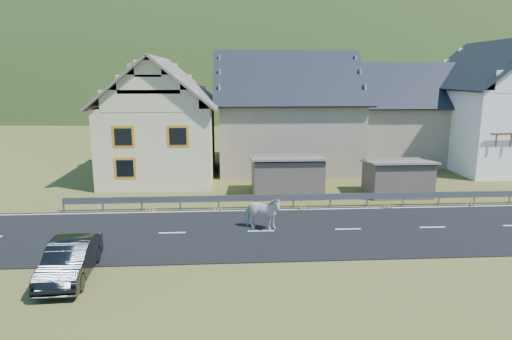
{
  "coord_description": "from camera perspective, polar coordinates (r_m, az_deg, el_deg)",
  "views": [
    {
      "loc": [
        -5.47,
        -19.61,
        7.01
      ],
      "look_at": [
        -4.07,
        2.53,
        2.34
      ],
      "focal_mm": 32.0,
      "sensor_mm": 36.0,
      "label": 1
    }
  ],
  "objects": [
    {
      "name": "house_stone_a",
      "position": [
        34.97,
        3.77,
        7.98
      ],
      "size": [
        10.8,
        9.8,
        8.9
      ],
      "color": "gray",
      "rests_on": "ground"
    },
    {
      "name": "shed_left",
      "position": [
        26.99,
        3.86,
        -0.78
      ],
      "size": [
        4.3,
        3.3,
        2.4
      ],
      "primitive_type": "cube",
      "color": "brown",
      "rests_on": "ground"
    },
    {
      "name": "road",
      "position": [
        21.52,
        11.41,
        -7.3
      ],
      "size": [
        60.0,
        7.0,
        0.04
      ],
      "primitive_type": "cube",
      "color": "black",
      "rests_on": "ground"
    },
    {
      "name": "house_stone_b",
      "position": [
        39.46,
        18.06,
        7.29
      ],
      "size": [
        9.8,
        8.8,
        8.1
      ],
      "color": "gray",
      "rests_on": "ground"
    },
    {
      "name": "conifer_patch",
      "position": [
        138.75,
        -24.97,
        10.4
      ],
      "size": [
        76.0,
        50.0,
        28.0
      ],
      "primitive_type": "ellipsoid",
      "color": "black",
      "rests_on": "ground"
    },
    {
      "name": "lane_markings",
      "position": [
        21.52,
        11.41,
        -7.24
      ],
      "size": [
        60.0,
        6.6,
        0.01
      ],
      "primitive_type": "cube",
      "color": "silver",
      "rests_on": "road"
    },
    {
      "name": "mountain",
      "position": [
        201.7,
        -0.61,
        4.21
      ],
      "size": [
        440.0,
        280.0,
        260.0
      ],
      "primitive_type": "ellipsoid",
      "color": "#283F18",
      "rests_on": "ground"
    },
    {
      "name": "horse",
      "position": [
        20.86,
        0.75,
        -5.39
      ],
      "size": [
        1.44,
        2.01,
        1.55
      ],
      "primitive_type": "imported",
      "rotation": [
        0.0,
        0.0,
        1.2
      ],
      "color": "silver",
      "rests_on": "road"
    },
    {
      "name": "ground",
      "position": [
        21.53,
        11.41,
        -7.35
      ],
      "size": [
        160.0,
        160.0,
        0.0
      ],
      "primitive_type": "plane",
      "color": "#46491E",
      "rests_on": "ground"
    },
    {
      "name": "house_cream",
      "position": [
        32.04,
        -11.83,
        6.9
      ],
      "size": [
        7.8,
        9.8,
        8.3
      ],
      "color": "beige",
      "rests_on": "ground"
    },
    {
      "name": "car",
      "position": [
        17.48,
        -22.21,
        -10.34
      ],
      "size": [
        1.6,
        4.07,
        1.32
      ],
      "primitive_type": "imported",
      "rotation": [
        0.0,
        0.0,
        0.05
      ],
      "color": "black",
      "rests_on": "ground"
    },
    {
      "name": "house_white",
      "position": [
        39.4,
        27.97,
        7.69
      ],
      "size": [
        8.8,
        10.8,
        9.7
      ],
      "color": "white",
      "rests_on": "ground"
    },
    {
      "name": "guardrail",
      "position": [
        24.78,
        9.29,
        -3.35
      ],
      "size": [
        28.1,
        0.09,
        0.75
      ],
      "color": "#93969B",
      "rests_on": "ground"
    },
    {
      "name": "shed_right",
      "position": [
        28.13,
        17.24,
        -0.98
      ],
      "size": [
        3.8,
        2.9,
        2.2
      ],
      "primitive_type": "cube",
      "color": "brown",
      "rests_on": "ground"
    }
  ]
}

